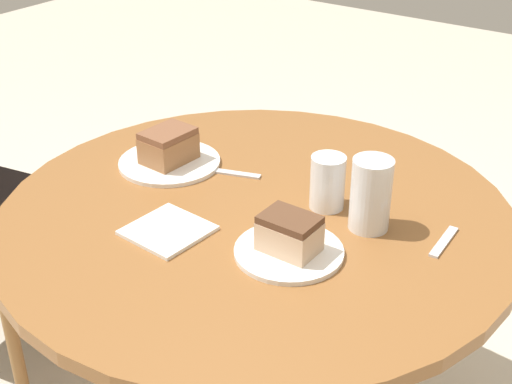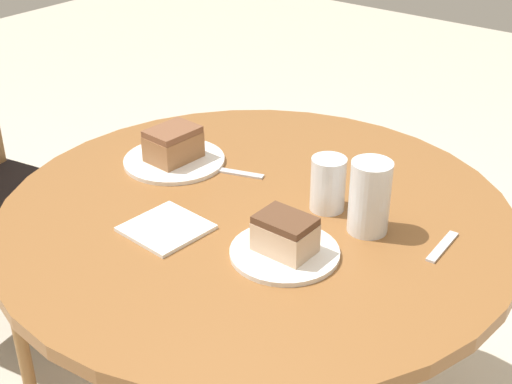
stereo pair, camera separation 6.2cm
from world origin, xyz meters
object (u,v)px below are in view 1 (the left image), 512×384
(plate_far, at_px, (289,252))
(cake_slice_near, at_px, (168,146))
(glass_lemonade, at_px, (370,199))
(cake_slice_far, at_px, (289,233))
(plate_near, at_px, (170,162))
(glass_water, at_px, (327,185))

(plate_far, height_order, cake_slice_near, cake_slice_near)
(plate_far, relative_size, glass_lemonade, 1.39)
(cake_slice_near, bearing_deg, plate_far, -109.56)
(cake_slice_far, bearing_deg, plate_far, 0.00)
(plate_near, bearing_deg, cake_slice_near, 180.00)
(plate_far, bearing_deg, glass_lemonade, -24.32)
(glass_lemonade, xyz_separation_m, glass_water, (0.02, 0.11, -0.01))
(cake_slice_near, distance_m, glass_water, 0.40)
(cake_slice_near, bearing_deg, cake_slice_far, -109.56)
(cake_slice_far, xyz_separation_m, glass_lemonade, (0.17, -0.08, 0.02))
(cake_slice_far, xyz_separation_m, glass_water, (0.20, 0.03, 0.01))
(glass_lemonade, relative_size, glass_water, 1.30)
(cake_slice_near, xyz_separation_m, cake_slice_far, (-0.15, -0.43, -0.00))
(cake_slice_near, xyz_separation_m, glass_lemonade, (0.02, -0.51, 0.02))
(plate_far, xyz_separation_m, cake_slice_far, (-0.00, 0.00, 0.04))
(cake_slice_near, distance_m, cake_slice_far, 0.46)
(cake_slice_near, height_order, glass_water, glass_water)
(plate_near, distance_m, cake_slice_far, 0.46)
(plate_far, bearing_deg, cake_slice_far, 180.00)
(plate_far, xyz_separation_m, cake_slice_near, (0.15, 0.43, 0.04))
(plate_near, relative_size, cake_slice_near, 1.92)
(plate_near, bearing_deg, glass_lemonade, -87.96)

